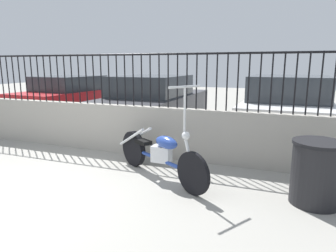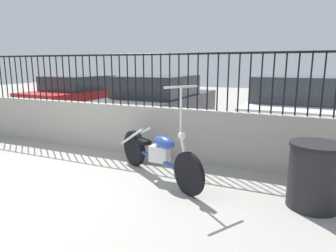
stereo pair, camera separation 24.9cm
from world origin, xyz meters
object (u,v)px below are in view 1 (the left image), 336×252
at_px(car_red, 73,96).
at_px(car_white, 287,107).
at_px(motorcycle_blue, 156,152).
at_px(trash_bin, 317,173).
at_px(car_dark_grey, 154,102).

distance_m(car_red, car_white, 6.53).
bearing_deg(motorcycle_blue, car_white, 93.20).
bearing_deg(trash_bin, car_dark_grey, 136.76).
bearing_deg(car_red, trash_bin, -117.12).
height_order(motorcycle_blue, car_red, motorcycle_blue).
relative_size(trash_bin, car_dark_grey, 0.18).
distance_m(motorcycle_blue, car_white, 3.94).
xyz_separation_m(motorcycle_blue, car_red, (-4.66, 3.99, 0.29)).
distance_m(trash_bin, car_red, 7.99).
xyz_separation_m(motorcycle_blue, car_dark_grey, (-1.49, 3.31, 0.31)).
bearing_deg(trash_bin, motorcycle_blue, 176.37).
bearing_deg(car_red, car_white, -90.63).
bearing_deg(car_dark_grey, car_white, -87.04).
distance_m(trash_bin, car_white, 3.63).
relative_size(motorcycle_blue, car_dark_grey, 0.43).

